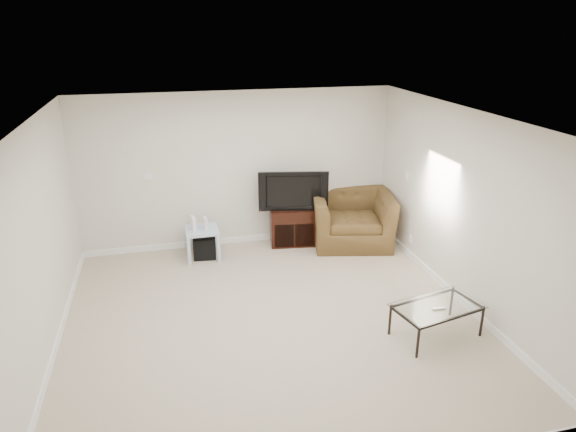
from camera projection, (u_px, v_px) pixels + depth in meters
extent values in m
plane|color=tan|center=(272.00, 321.00, 6.36)|extent=(5.00, 5.00, 0.00)
plane|color=white|center=(270.00, 119.00, 5.47)|extent=(5.00, 5.00, 0.00)
cube|color=silver|center=(238.00, 170.00, 8.18)|extent=(5.00, 0.02, 2.50)
cube|color=silver|center=(37.00, 249.00, 5.35)|extent=(0.02, 5.00, 2.50)
cube|color=silver|center=(464.00, 209.00, 6.47)|extent=(0.02, 5.00, 2.50)
cube|color=white|center=(148.00, 176.00, 7.85)|extent=(0.12, 0.02, 0.12)
cube|color=white|center=(407.00, 175.00, 7.92)|extent=(0.02, 0.09, 0.13)
cube|color=white|center=(410.00, 239.00, 7.99)|extent=(0.02, 0.08, 0.12)
cube|color=black|center=(293.00, 214.00, 8.39)|extent=(0.47, 0.36, 0.06)
imported|color=black|center=(293.00, 189.00, 8.25)|extent=(1.06, 0.41, 0.64)
cube|color=black|center=(205.00, 247.00, 8.03)|extent=(0.37, 0.37, 0.34)
cube|color=white|center=(193.00, 223.00, 7.81)|extent=(0.07, 0.16, 0.22)
cube|color=silver|center=(205.00, 223.00, 7.86)|extent=(0.07, 0.14, 0.19)
imported|color=#503925|center=(352.00, 210.00, 8.42)|extent=(1.46, 1.11, 1.14)
cube|color=#B2B2B7|center=(439.00, 308.00, 5.85)|extent=(0.16, 0.05, 0.02)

